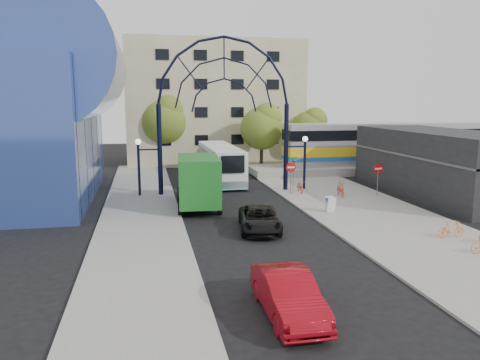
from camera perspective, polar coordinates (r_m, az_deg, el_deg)
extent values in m
plane|color=black|center=(23.86, 3.88, -8.10)|extent=(120.00, 120.00, 0.00)
cube|color=gray|center=(30.35, 16.58, -4.48)|extent=(8.00, 56.00, 0.12)
cube|color=gray|center=(28.81, -12.01, -5.04)|extent=(5.00, 50.00, 0.12)
cylinder|color=black|center=(36.10, -9.75, 3.55)|extent=(0.36, 0.36, 7.00)
cylinder|color=black|center=(37.75, 5.63, 3.91)|extent=(0.36, 0.36, 7.00)
cylinder|color=black|center=(36.27, -12.21, 1.11)|extent=(0.20, 0.20, 4.00)
cylinder|color=black|center=(38.43, 7.87, 1.71)|extent=(0.20, 0.20, 4.00)
sphere|color=white|center=(36.02, -12.34, 4.57)|extent=(0.44, 0.44, 0.44)
sphere|color=white|center=(38.19, 7.95, 4.98)|extent=(0.44, 0.44, 0.44)
cylinder|color=slate|center=(36.11, 6.20, -0.02)|extent=(0.06, 0.06, 2.20)
cylinder|color=red|center=(35.95, 6.23, 1.55)|extent=(0.80, 0.04, 0.80)
cube|color=white|center=(35.92, 6.24, 1.54)|extent=(0.55, 0.02, 0.12)
cylinder|color=slate|center=(36.69, 16.43, -0.21)|extent=(0.06, 0.06, 2.20)
cylinder|color=red|center=(36.53, 16.50, 1.33)|extent=(0.76, 0.04, 0.76)
cube|color=white|center=(36.51, 16.52, 1.33)|extent=(0.55, 0.02, 0.12)
cylinder|color=slate|center=(36.74, 6.52, 0.62)|extent=(0.05, 0.05, 2.80)
cube|color=#146626|center=(36.56, 6.56, 2.63)|extent=(0.70, 0.03, 0.18)
cube|color=#146626|center=(36.59, 6.55, 2.24)|extent=(0.03, 0.70, 0.18)
cube|color=white|center=(30.79, 11.11, -2.98)|extent=(0.55, 0.26, 0.99)
cube|color=white|center=(31.10, 10.86, -2.85)|extent=(0.55, 0.26, 0.99)
cube|color=#1E59A5|center=(30.88, 11.00, -2.31)|extent=(0.55, 0.42, 0.14)
cylinder|color=#314A98|center=(37.45, -21.16, 13.23)|extent=(9.00, 16.00, 9.00)
cube|color=black|center=(39.09, 23.01, 1.90)|extent=(6.00, 16.00, 5.00)
cube|color=tan|center=(57.46, -3.49, 9.40)|extent=(20.00, 12.00, 14.00)
cube|color=gray|center=(51.52, 19.03, 1.49)|extent=(32.00, 5.00, 0.80)
cube|color=#B7B7BC|center=(51.25, 19.18, 4.26)|extent=(25.00, 3.00, 4.20)
cube|color=gold|center=(51.30, 19.14, 3.59)|extent=(25.10, 3.05, 0.90)
cube|color=black|center=(51.17, 19.24, 5.37)|extent=(25.05, 3.05, 1.00)
cube|color=#1E59A5|center=(51.37, 19.10, 2.82)|extent=(25.10, 3.05, 0.35)
cylinder|color=#382314|center=(49.76, 2.62, 2.74)|extent=(0.36, 0.36, 2.52)
sphere|color=#3D5616|center=(49.48, 2.65, 6.28)|extent=(4.48, 4.48, 4.48)
sphere|color=#3D5616|center=(49.26, 3.31, 7.57)|extent=(3.08, 3.08, 3.08)
cylinder|color=#382314|center=(52.25, -9.18, 3.16)|extent=(0.36, 0.36, 2.88)
sphere|color=#3D5616|center=(51.98, -9.29, 7.02)|extent=(5.12, 5.12, 5.12)
sphere|color=#3D5616|center=(51.66, -8.75, 8.44)|extent=(3.52, 3.52, 3.52)
cylinder|color=#382314|center=(53.42, 8.35, 3.03)|extent=(0.36, 0.36, 2.34)
sphere|color=#3D5616|center=(53.17, 8.43, 6.09)|extent=(4.16, 4.16, 4.16)
sphere|color=#3D5616|center=(53.00, 9.08, 7.19)|extent=(2.86, 2.86, 2.86)
cube|color=white|center=(42.67, -2.39, 2.23)|extent=(2.64, 11.47, 2.89)
cube|color=#62DBD8|center=(42.84, -2.38, 0.65)|extent=(2.67, 11.47, 0.70)
cube|color=black|center=(42.60, -2.39, 3.03)|extent=(2.69, 11.24, 0.90)
cube|color=black|center=(36.95, -0.88, 1.93)|extent=(1.88, 0.16, 1.39)
cube|color=black|center=(48.25, -3.52, 2.91)|extent=(2.39, 0.20, 1.59)
cylinder|color=black|center=(46.14, -4.63, 1.19)|extent=(0.29, 0.96, 0.96)
cylinder|color=black|center=(46.52, -1.61, 1.29)|extent=(0.29, 0.96, 0.96)
cylinder|color=black|center=(38.54, -3.13, -0.48)|extent=(0.29, 0.96, 0.96)
cylinder|color=black|center=(38.99, 0.47, -0.35)|extent=(0.29, 0.96, 0.96)
cube|color=black|center=(34.44, -5.32, -0.51)|extent=(2.68, 2.78, 2.41)
cube|color=black|center=(35.65, -5.43, 0.64)|extent=(2.19, 0.25, 1.09)
cube|color=#1B6921|center=(31.06, -5.07, 0.02)|extent=(2.95, 5.19, 3.06)
cylinder|color=black|center=(34.21, -7.38, -1.77)|extent=(0.35, 1.07, 1.05)
cylinder|color=black|center=(34.32, -3.18, -1.67)|extent=(0.35, 1.07, 1.05)
cylinder|color=black|center=(30.04, -7.30, -3.38)|extent=(0.35, 1.07, 1.05)
cylinder|color=black|center=(30.16, -2.51, -3.26)|extent=(0.35, 1.07, 1.05)
imported|color=black|center=(26.49, 2.39, -4.77)|extent=(2.94, 5.10, 1.34)
imported|color=maroon|center=(16.44, 5.88, -13.69)|extent=(1.64, 4.68, 1.54)
imported|color=red|center=(37.12, 7.37, -0.78)|extent=(0.79, 1.81, 0.93)
imported|color=#D04C29|center=(36.28, 12.16, -1.02)|extent=(0.75, 1.88, 1.10)
imported|color=orange|center=(27.19, 24.35, -5.46)|extent=(1.54, 0.49, 0.92)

